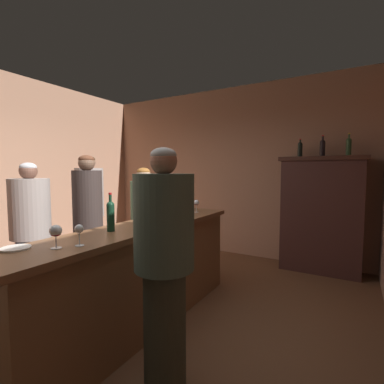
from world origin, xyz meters
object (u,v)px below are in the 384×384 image
wine_glass_mid (196,203)px  display_bottle_left (300,149)px  bartender (164,263)px  flower_arrangement (179,200)px  wine_bottle_merlot (161,209)px  patron_redhead (88,224)px  bar_counter (141,276)px  patron_in_navy (90,212)px  display_bottle_center (349,146)px  wine_glass_rear (56,232)px  display_bottle_midleft (322,147)px  wine_bottle_malbec (148,210)px  wine_bottle_riesling (142,207)px  cheese_plate (15,248)px  patron_near_entrance (31,233)px  patron_tall (144,217)px  display_cabinet (321,212)px  wine_bottle_chardonnay (111,214)px  wine_glass_front (79,230)px

wine_glass_mid → display_bottle_left: display_bottle_left is taller
bartender → flower_arrangement: bearing=-70.3°
wine_bottle_merlot → patron_redhead: (-0.84, -0.19, -0.20)m
display_bottle_left → bar_counter: bearing=-112.0°
bar_counter → patron_in_navy: size_ratio=1.58×
wine_bottle_merlot → bartender: size_ratio=0.18×
wine_bottle_merlot → display_bottle_center: size_ratio=0.96×
wine_glass_rear → display_bottle_midleft: display_bottle_midleft is taller
display_bottle_midleft → wine_bottle_malbec: bearing=-117.7°
wine_bottle_riesling → cheese_plate: size_ratio=1.66×
flower_arrangement → patron_near_entrance: 1.61m
wine_bottle_riesling → wine_bottle_malbec: 0.30m
patron_near_entrance → display_bottle_midleft: bearing=10.5°
wine_bottle_merlot → display_bottle_center: bearing=55.8°
bar_counter → patron_near_entrance: (-1.15, -0.38, 0.36)m
bar_counter → patron_redhead: (-0.74, 0.01, 0.43)m
cheese_plate → display_bottle_center: display_bottle_center is taller
wine_glass_mid → wine_bottle_malbec: bearing=-90.2°
patron_redhead → patron_tall: size_ratio=1.08×
display_bottle_left → display_bottle_midleft: size_ratio=0.89×
wine_bottle_malbec → display_bottle_left: (0.97, 2.44, 0.71)m
wine_glass_rear → patron_redhead: bearing=131.0°
wine_bottle_malbec → flower_arrangement: 0.69m
wine_glass_rear → display_bottle_left: (0.96, 3.40, 0.74)m
cheese_plate → display_bottle_midleft: 3.94m
display_cabinet → bar_counter: bearing=-117.9°
wine_bottle_malbec → cheese_plate: (-0.21, -1.11, -0.13)m
wine_bottle_chardonnay → display_bottle_center: size_ratio=1.05×
display_bottle_midleft → flower_arrangement: bearing=-127.8°
bartender → patron_in_navy: bearing=-38.2°
display_cabinet → display_bottle_midleft: (-0.01, 0.00, 0.96)m
wine_bottle_merlot → patron_tall: patron_tall is taller
display_bottle_midleft → patron_redhead: display_bottle_midleft is taller
wine_bottle_riesling → wine_bottle_chardonnay: size_ratio=0.93×
wine_bottle_merlot → cheese_plate: (-0.27, -1.25, -0.13)m
wine_bottle_malbec → wine_glass_front: size_ratio=2.12×
display_cabinet → patron_near_entrance: display_cabinet is taller
wine_bottle_chardonnay → display_bottle_center: 3.37m
display_bottle_center → patron_redhead: size_ratio=0.19×
wine_bottle_merlot → patron_redhead: patron_redhead is taller
wine_bottle_merlot → patron_redhead: bearing=-167.0°
wine_bottle_chardonnay → display_bottle_left: display_bottle_left is taller
patron_near_entrance → bartender: (1.83, -0.17, 0.04)m
wine_glass_front → patron_near_entrance: size_ratio=0.09×
patron_in_navy → patron_redhead: bearing=-11.2°
wine_glass_mid → patron_redhead: size_ratio=0.09×
wine_glass_rear → patron_redhead: (-0.79, 0.91, -0.17)m
display_bottle_center → display_bottle_midleft: bearing=180.0°
display_cabinet → wine_bottle_malbec: display_cabinet is taller
wine_bottle_malbec → patron_near_entrance: bearing=-159.4°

